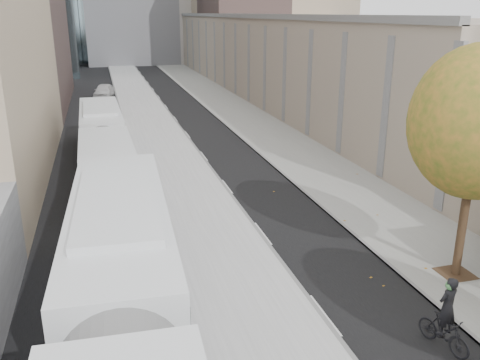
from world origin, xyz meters
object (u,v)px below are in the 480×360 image
object	(u,v)px
distant_car	(104,91)
bus_near	(122,334)
cyclist	(445,323)
bus_far	(103,142)

from	to	relation	value
distant_car	bus_near	bearing A→B (deg)	-79.28
bus_near	distant_car	xyz separation A→B (m)	(0.29, 45.02, -1.04)
cyclist	distant_car	xyz separation A→B (m)	(-7.87, 45.30, -0.06)
bus_far	bus_near	bearing A→B (deg)	-90.76
cyclist	distant_car	world-z (taller)	cyclist
bus_far	distant_car	size ratio (longest dim) A/B	4.02
bus_near	bus_far	size ratio (longest dim) A/B	1.15
bus_far	cyclist	size ratio (longest dim) A/B	8.05
bus_near	distant_car	size ratio (longest dim) A/B	4.63
bus_near	distant_car	bearing A→B (deg)	91.90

